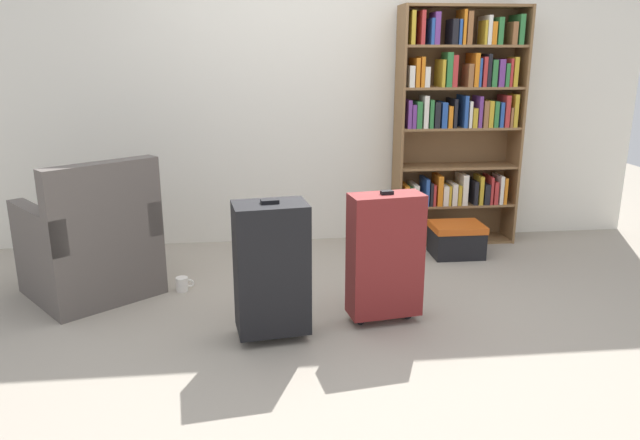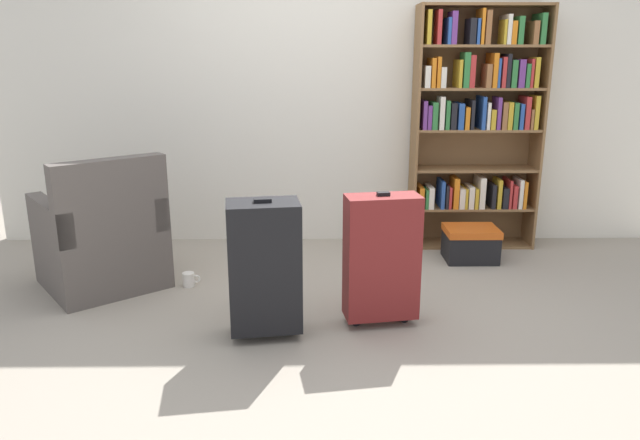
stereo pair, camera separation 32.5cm
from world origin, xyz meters
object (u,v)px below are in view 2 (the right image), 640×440
object	(u,v)px
storage_box	(471,243)
suitcase_black	(264,266)
bookshelf	(476,120)
armchair	(103,241)
mug	(189,279)
suitcase_dark_red	(382,257)

from	to	relation	value
storage_box	suitcase_black	size ratio (longest dim) A/B	0.50
bookshelf	armchair	xyz separation A→B (m)	(-2.67, -0.87, -0.70)
armchair	storage_box	distance (m)	2.64
suitcase_black	mug	bearing A→B (deg)	128.42
bookshelf	storage_box	xyz separation A→B (m)	(-0.08, -0.38, -0.88)
mug	suitcase_dark_red	distance (m)	1.40
armchair	suitcase_dark_red	xyz separation A→B (m)	(1.78, -0.60, 0.09)
mug	suitcase_black	bearing A→B (deg)	-51.58
armchair	suitcase_dark_red	distance (m)	1.88
mug	suitcase_black	world-z (taller)	suitcase_black
armchair	suitcase_black	size ratio (longest dim) A/B	1.25
armchair	suitcase_black	bearing A→B (deg)	-33.09
suitcase_black	suitcase_dark_red	bearing A→B (deg)	12.16
bookshelf	armchair	distance (m)	2.89
bookshelf	storage_box	distance (m)	0.96
armchair	mug	bearing A→B (deg)	-1.52
bookshelf	mug	bearing A→B (deg)	-157.15
armchair	suitcase_black	world-z (taller)	armchair
armchair	mug	distance (m)	0.62
mug	suitcase_black	distance (m)	0.99
mug	suitcase_dark_red	size ratio (longest dim) A/B	0.15
storage_box	suitcase_dark_red	distance (m)	1.38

